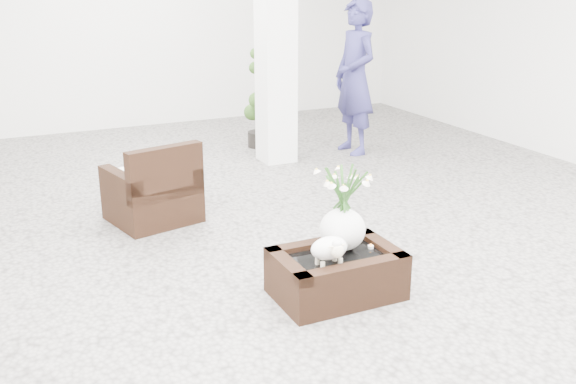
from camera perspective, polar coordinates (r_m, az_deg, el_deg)
name	(u,v)px	position (r m, az deg, el deg)	size (l,w,h in m)	color
ground	(283,259)	(5.52, -0.44, -5.82)	(11.00, 11.00, 0.00)	gray
column	(276,18)	(8.09, -1.08, 14.79)	(0.40, 0.40, 3.50)	white
coffee_table	(336,276)	(4.88, 4.19, -7.23)	(0.90, 0.60, 0.31)	black
sheep_figurine	(329,251)	(4.64, 3.56, -5.08)	(0.28, 0.23, 0.21)	white
planter_narcissus	(343,198)	(4.80, 4.80, -0.53)	(0.44, 0.44, 0.80)	white
tealight	(371,246)	(4.97, 7.15, -4.68)	(0.04, 0.04, 0.03)	white
armchair	(151,181)	(6.37, -11.72, 0.94)	(0.74, 0.71, 0.79)	black
topiary	(259,99)	(8.92, -2.55, 8.00)	(0.35, 0.35, 1.30)	#274516
shopper	(355,78)	(8.62, 5.81, 9.78)	(0.72, 0.47, 1.96)	navy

